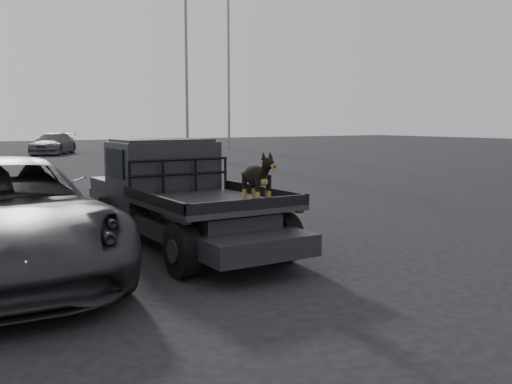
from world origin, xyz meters
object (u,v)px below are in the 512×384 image
distant_car_b (53,144)px  floodlight_far (228,39)px  dog (256,180)px  floodlight_mid (186,52)px  flatbed_ute (185,220)px

distant_car_b → floodlight_far: floodlight_far is taller
dog → floodlight_mid: floodlight_mid is taller
dog → floodlight_far: floodlight_far is taller
distant_car_b → floodlight_mid: floodlight_mid is taller
flatbed_ute → distant_car_b: 30.00m
distant_car_b → floodlight_far: size_ratio=0.31×
distant_car_b → floodlight_mid: bearing=-4.3°
flatbed_ute → floodlight_far: (17.47, 30.05, 7.82)m
distant_car_b → flatbed_ute: bearing=-67.9°
flatbed_ute → distant_car_b: (4.27, 29.69, 0.23)m
dog → flatbed_ute: bearing=98.4°
floodlight_far → distant_car_b: bearing=-178.4°
floodlight_mid → floodlight_far: size_ratio=0.76×
dog → floodlight_far: 36.90m
flatbed_ute → floodlight_mid: floodlight_mid is taller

